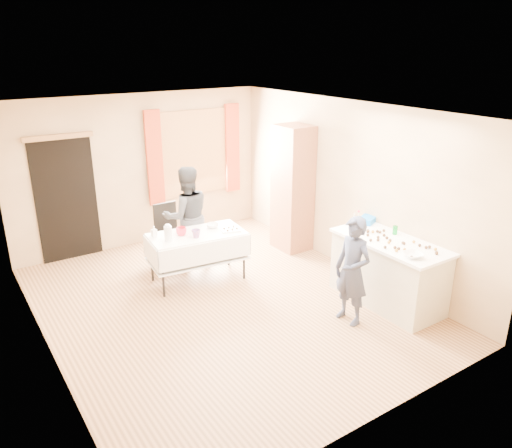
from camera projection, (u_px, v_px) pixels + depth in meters
floor at (224, 303)px, 6.88m from camera, size 4.50×5.50×0.02m
ceiling at (219, 111)px, 5.98m from camera, size 4.50×5.50×0.02m
wall_back at (141, 170)px, 8.59m from camera, size 4.50×0.02×2.60m
wall_front at (382, 301)px, 4.28m from camera, size 4.50×0.02×2.60m
wall_left at (35, 252)px, 5.26m from camera, size 0.02×5.50×2.60m
wall_right at (350, 187)px, 7.61m from camera, size 0.02×5.50×2.60m
window_frame at (194, 153)px, 9.01m from camera, size 1.32×0.06×1.52m
window_pane at (194, 153)px, 9.00m from camera, size 1.20×0.02×1.40m
curtain_left at (155, 158)px, 8.56m from camera, size 0.28×0.06×1.65m
curtain_right at (232, 148)px, 9.38m from camera, size 0.28×0.06×1.65m
doorway at (66, 200)px, 7.99m from camera, size 0.95×0.04×2.00m
door_lintel at (58, 137)px, 7.62m from camera, size 1.05×0.06×0.08m
cabinet at (293, 189)px, 8.38m from camera, size 0.50×0.60×2.12m
counter at (388, 272)px, 6.77m from camera, size 0.76×1.59×0.91m
party_table at (198, 252)px, 7.40m from camera, size 1.48×0.88×0.75m
chair at (171, 244)px, 8.13m from camera, size 0.40×0.40×0.95m
girl at (352, 271)px, 6.21m from camera, size 0.57×0.42×1.41m
woman at (187, 216)px, 7.85m from camera, size 1.01×0.90×1.60m
soda_can at (395, 230)px, 6.80m from camera, size 0.08×0.08×0.12m
mixing_bowl at (413, 255)px, 6.09m from camera, size 0.37×0.37×0.06m
foam_block at (355, 226)px, 7.02m from camera, size 0.17×0.14×0.08m
blue_basket at (367, 220)px, 7.25m from camera, size 0.36×0.31×0.08m
pitcher at (168, 234)px, 6.98m from camera, size 0.12×0.12×0.22m
cup_red at (181, 231)px, 7.21m from camera, size 0.24×0.24×0.12m
cup_rainbow at (196, 234)px, 7.12m from camera, size 0.13×0.13×0.12m
small_bowl at (213, 226)px, 7.51m from camera, size 0.31×0.31×0.06m
pastry_tray at (231, 230)px, 7.40m from camera, size 0.33×0.28×0.02m
bottle at (154, 231)px, 7.16m from camera, size 0.08×0.09×0.15m
cake_balls at (393, 241)px, 6.53m from camera, size 0.52×1.08×0.04m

